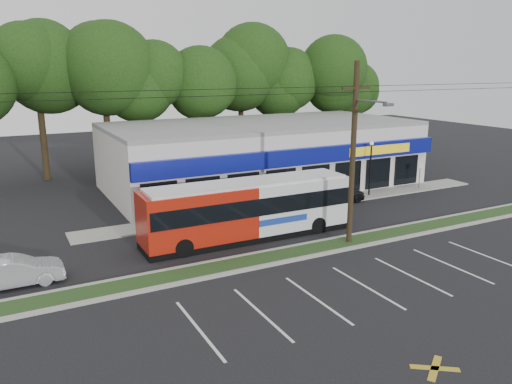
{
  "coord_description": "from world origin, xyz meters",
  "views": [
    {
      "loc": [
        -13.99,
        -20.15,
        9.66
      ],
      "look_at": [
        -0.82,
        5.0,
        2.54
      ],
      "focal_mm": 35.0,
      "sensor_mm": 36.0,
      "label": 1
    }
  ],
  "objects_px": {
    "pedestrian_a": "(291,206)",
    "sign_post": "(420,171)",
    "utility_pole": "(352,149)",
    "car_dark": "(337,193)",
    "lamp_post": "(371,162)",
    "metrobus": "(249,208)",
    "pedestrian_b": "(312,207)",
    "car_silver": "(15,272)"
  },
  "relations": [
    {
      "from": "sign_post",
      "to": "car_dark",
      "type": "height_order",
      "value": "sign_post"
    },
    {
      "from": "car_dark",
      "to": "car_silver",
      "type": "distance_m",
      "value": 22.25
    },
    {
      "from": "sign_post",
      "to": "metrobus",
      "type": "distance_m",
      "value": 18.02
    },
    {
      "from": "sign_post",
      "to": "metrobus",
      "type": "relative_size",
      "value": 0.18
    },
    {
      "from": "utility_pole",
      "to": "metrobus",
      "type": "height_order",
      "value": "utility_pole"
    },
    {
      "from": "pedestrian_a",
      "to": "pedestrian_b",
      "type": "bearing_deg",
      "value": 117.94
    },
    {
      "from": "lamp_post",
      "to": "metrobus",
      "type": "relative_size",
      "value": 0.34
    },
    {
      "from": "lamp_post",
      "to": "car_dark",
      "type": "bearing_deg",
      "value": -174.73
    },
    {
      "from": "car_dark",
      "to": "pedestrian_b",
      "type": "height_order",
      "value": "pedestrian_b"
    },
    {
      "from": "utility_pole",
      "to": "car_dark",
      "type": "relative_size",
      "value": 12.13
    },
    {
      "from": "lamp_post",
      "to": "metrobus",
      "type": "distance_m",
      "value": 13.29
    },
    {
      "from": "utility_pole",
      "to": "car_dark",
      "type": "bearing_deg",
      "value": 57.0
    },
    {
      "from": "car_dark",
      "to": "pedestrian_a",
      "type": "relative_size",
      "value": 2.35
    },
    {
      "from": "sign_post",
      "to": "car_dark",
      "type": "relative_size",
      "value": 0.54
    },
    {
      "from": "pedestrian_a",
      "to": "sign_post",
      "type": "bearing_deg",
      "value": 150.78
    },
    {
      "from": "metrobus",
      "to": "pedestrian_a",
      "type": "xyz_separation_m",
      "value": [
        4.16,
        2.06,
        -0.91
      ]
    },
    {
      "from": "sign_post",
      "to": "pedestrian_b",
      "type": "height_order",
      "value": "sign_post"
    },
    {
      "from": "metrobus",
      "to": "pedestrian_a",
      "type": "distance_m",
      "value": 4.73
    },
    {
      "from": "sign_post",
      "to": "pedestrian_a",
      "type": "height_order",
      "value": "sign_post"
    },
    {
      "from": "pedestrian_b",
      "to": "sign_post",
      "type": "bearing_deg",
      "value": -140.54
    },
    {
      "from": "utility_pole",
      "to": "sign_post",
      "type": "distance_m",
      "value": 15.71
    },
    {
      "from": "utility_pole",
      "to": "metrobus",
      "type": "bearing_deg",
      "value": 140.79
    },
    {
      "from": "lamp_post",
      "to": "car_silver",
      "type": "relative_size",
      "value": 1.01
    },
    {
      "from": "pedestrian_a",
      "to": "pedestrian_b",
      "type": "relative_size",
      "value": 1.15
    },
    {
      "from": "sign_post",
      "to": "metrobus",
      "type": "height_order",
      "value": "metrobus"
    },
    {
      "from": "utility_pole",
      "to": "lamp_post",
      "type": "xyz_separation_m",
      "value": [
        8.17,
        7.87,
        -2.74
      ]
    },
    {
      "from": "lamp_post",
      "to": "metrobus",
      "type": "bearing_deg",
      "value": -161.08
    },
    {
      "from": "utility_pole",
      "to": "metrobus",
      "type": "xyz_separation_m",
      "value": [
        -4.38,
        3.57,
        -3.62
      ]
    },
    {
      "from": "car_dark",
      "to": "pedestrian_b",
      "type": "relative_size",
      "value": 2.69
    },
    {
      "from": "utility_pole",
      "to": "lamp_post",
      "type": "height_order",
      "value": "utility_pole"
    },
    {
      "from": "metrobus",
      "to": "lamp_post",
      "type": "bearing_deg",
      "value": 19.23
    },
    {
      "from": "lamp_post",
      "to": "metrobus",
      "type": "height_order",
      "value": "lamp_post"
    },
    {
      "from": "sign_post",
      "to": "pedestrian_b",
      "type": "distance_m",
      "value": 12.44
    },
    {
      "from": "lamp_post",
      "to": "utility_pole",
      "type": "bearing_deg",
      "value": -136.05
    },
    {
      "from": "lamp_post",
      "to": "sign_post",
      "type": "xyz_separation_m",
      "value": [
        5.0,
        -0.23,
        -1.12
      ]
    },
    {
      "from": "pedestrian_a",
      "to": "metrobus",
      "type": "bearing_deg",
      "value": -11.38
    },
    {
      "from": "sign_post",
      "to": "pedestrian_b",
      "type": "xyz_separation_m",
      "value": [
        -12.14,
        -2.57,
        -0.79
      ]
    },
    {
      "from": "car_dark",
      "to": "utility_pole",
      "type": "bearing_deg",
      "value": 152.86
    },
    {
      "from": "sign_post",
      "to": "car_dark",
      "type": "distance_m",
      "value": 8.29
    },
    {
      "from": "utility_pole",
      "to": "car_silver",
      "type": "xyz_separation_m",
      "value": [
        -16.77,
        2.57,
        -4.72
      ]
    },
    {
      "from": "car_silver",
      "to": "lamp_post",
      "type": "bearing_deg",
      "value": -77.46
    },
    {
      "from": "pedestrian_b",
      "to": "car_dark",
      "type": "bearing_deg",
      "value": -119.8
    }
  ]
}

